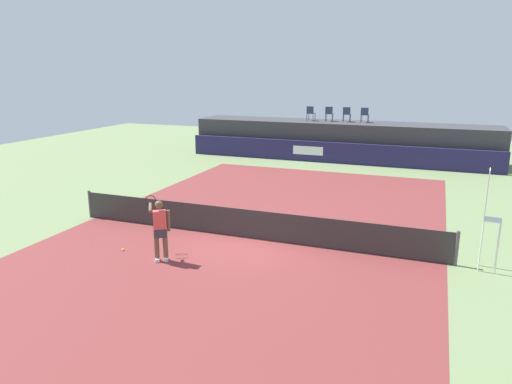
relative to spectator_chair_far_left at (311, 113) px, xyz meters
The scene contains 14 objects.
ground_plane 12.71m from the spectator_chair_far_left, 80.97° to the right, with size 48.00×48.00×0.00m, color #6B7F51.
court_inner 15.63m from the spectator_chair_far_left, 82.72° to the right, with size 12.00×22.00×0.00m, color maroon.
sponsor_wall 3.36m from the spectator_chair_far_left, 42.31° to the right, with size 18.00×0.22×1.20m.
spectator_platform 2.52m from the spectator_chair_far_left, ahead, with size 18.00×2.80×2.20m, color #38383D.
spectator_chair_far_left is the anchor object (origin of this frame).
spectator_chair_left 1.13m from the spectator_chair_far_left, ahead, with size 0.47×0.47×0.89m.
spectator_chair_center 2.20m from the spectator_chair_far_left, ahead, with size 0.47×0.47×0.89m.
spectator_chair_right 3.27m from the spectator_chair_far_left, ahead, with size 0.44×0.44×0.89m.
umpire_chair 17.66m from the spectator_chair_far_left, 59.95° to the right, with size 0.48×0.48×2.76m.
tennis_net 15.55m from the spectator_chair_far_left, 82.72° to the right, with size 12.40×0.02×0.95m, color #2D2D2D.
net_post_near 16.00m from the spectator_chair_far_left, 105.55° to the right, with size 0.10×0.10×1.00m, color #4C4C51.
net_post_far 17.45m from the spectator_chair_far_left, 61.91° to the right, with size 0.10×0.10×1.00m, color #4C4C51.
tennis_player 17.95m from the spectator_chair_far_left, 88.84° to the right, with size 1.11×1.00×1.77m.
tennis_ball 17.89m from the spectator_chair_far_left, 93.58° to the right, with size 0.07×0.07×0.07m, color #D8EA33.
Camera 1 is at (5.40, -13.34, 5.25)m, focal length 33.22 mm.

